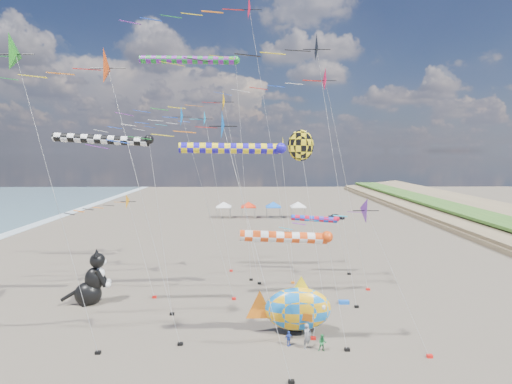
{
  "coord_description": "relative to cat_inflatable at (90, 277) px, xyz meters",
  "views": [
    {
      "loc": [
        -0.81,
        -19.63,
        13.47
      ],
      "look_at": [
        -0.29,
        12.0,
        10.21
      ],
      "focal_mm": 28.0,
      "sensor_mm": 36.0,
      "label": 1
    }
  ],
  "objects": [
    {
      "name": "kite_bag_3",
      "position": [
        17.38,
        -6.25,
        -2.26
      ],
      "size": [
        0.9,
        0.44,
        0.3
      ],
      "primitive_type": "cube",
      "color": "black",
      "rests_on": "ground"
    },
    {
      "name": "delta_kite_4",
      "position": [
        9.98,
        4.93,
        15.38
      ],
      "size": [
        13.08,
        2.15,
        19.23
      ],
      "color": "#FFB006",
      "rests_on": "ground"
    },
    {
      "name": "windsock_2",
      "position": [
        12.9,
        -0.66,
        11.24
      ],
      "size": [
        10.2,
        0.92,
        14.15
      ],
      "color": "#1D12BB",
      "rests_on": "ground"
    },
    {
      "name": "windsock_3",
      "position": [
        2.81,
        -2.61,
        11.88
      ],
      "size": [
        9.08,
        0.74,
        14.74
      ],
      "color": "black",
      "rests_on": "ground"
    },
    {
      "name": "delta_kite_5",
      "position": [
        22.09,
        -9.72,
        6.97
      ],
      "size": [
        8.41,
        1.9,
        10.64
      ],
      "color": "#5C1C94",
      "rests_on": "ground"
    },
    {
      "name": "child_green",
      "position": [
        18.93,
        -8.77,
        -1.82
      ],
      "size": [
        0.63,
        0.53,
        1.17
      ],
      "primitive_type": "imported",
      "rotation": [
        0.0,
        0.0,
        -0.16
      ],
      "color": "#258343",
      "rests_on": "ground"
    },
    {
      "name": "delta_kite_3",
      "position": [
        0.59,
        -8.9,
        16.58
      ],
      "size": [
        10.88,
        2.45,
        20.49
      ],
      "color": "#259522",
      "rests_on": "ground"
    },
    {
      "name": "delta_kite_6",
      "position": [
        8.45,
        0.72,
        13.63
      ],
      "size": [
        10.09,
        1.89,
        17.36
      ],
      "color": "blue",
      "rests_on": "ground"
    },
    {
      "name": "cat_inflatable",
      "position": [
        0.0,
        0.0,
        0.0
      ],
      "size": [
        3.92,
        2.69,
        4.82
      ],
      "primitive_type": null,
      "rotation": [
        0.0,
        0.0,
        0.28
      ],
      "color": "black",
      "rests_on": "ground"
    },
    {
      "name": "delta_kite_2",
      "position": [
        12.36,
        5.1,
        24.33
      ],
      "size": [
        16.6,
        2.66,
        28.37
      ],
      "color": "red",
      "rests_on": "ground"
    },
    {
      "name": "delta_kite_1",
      "position": [
        7.39,
        9.24,
        14.26
      ],
      "size": [
        10.74,
        1.84,
        17.99
      ],
      "color": "#0C87CD",
      "rests_on": "ground"
    },
    {
      "name": "angelfish_kite",
      "position": [
        18.19,
        -0.4,
        11.41
      ],
      "size": [
        3.74,
        3.02,
        15.25
      ],
      "color": "yellow",
      "rests_on": "ground"
    },
    {
      "name": "windsock_1",
      "position": [
        8.4,
        6.1,
        19.89
      ],
      "size": [
        11.12,
        0.82,
        22.79
      ],
      "color": "#18872A",
      "rests_on": "ground"
    },
    {
      "name": "windsock_0",
      "position": [
        16.64,
        -8.76,
        5.41
      ],
      "size": [
        7.41,
        0.77,
        8.25
      ],
      "color": "#E24410",
      "rests_on": "ground"
    },
    {
      "name": "tent_row",
      "position": [
        16.33,
        45.26,
        0.74
      ],
      "size": [
        19.2,
        4.2,
        3.8
      ],
      "color": "white",
      "rests_on": "ground"
    },
    {
      "name": "parked_car",
      "position": [
        31.26,
        43.26,
        -1.86
      ],
      "size": [
        3.29,
        1.52,
        1.09
      ],
      "primitive_type": "imported",
      "rotation": [
        0.0,
        0.0,
        1.65
      ],
      "color": "#26262D",
      "rests_on": "ground"
    },
    {
      "name": "delta_kite_10",
      "position": [
        12.45,
        -12.48,
        12.13
      ],
      "size": [
        9.92,
        1.78,
        15.84
      ],
      "color": "#0A56B6",
      "rests_on": "ground"
    },
    {
      "name": "delta_kite_8",
      "position": [
        19.71,
        2.97,
        17.16
      ],
      "size": [
        14.03,
        2.26,
        21.03
      ],
      "color": "red",
      "rests_on": "ground"
    },
    {
      "name": "delta_kite_9",
      "position": [
        18.11,
        -1.33,
        19.09
      ],
      "size": [
        15.68,
        2.51,
        23.08
      ],
      "color": "black",
      "rests_on": "ground"
    },
    {
      "name": "delta_kite_0",
      "position": [
        1.98,
        1.23,
        6.05
      ],
      "size": [
        7.81,
        1.57,
        9.67
      ],
      "color": "orange",
      "rests_on": "ground"
    },
    {
      "name": "windsock_4",
      "position": [
        21.3,
        7.88,
        3.74
      ],
      "size": [
        6.56,
        0.65,
        6.53
      ],
      "color": "red",
      "rests_on": "ground"
    },
    {
      "name": "kite_bag_1",
      "position": [
        22.35,
        -0.43,
        -2.26
      ],
      "size": [
        0.9,
        0.44,
        0.3
      ],
      "primitive_type": "cube",
      "color": "blue",
      "rests_on": "ground"
    },
    {
      "name": "person_adult",
      "position": [
        17.95,
        -8.36,
        -1.54
      ],
      "size": [
        0.75,
        0.73,
        1.74
      ],
      "primitive_type": "imported",
      "rotation": [
        0.0,
        0.0,
        0.71
      ],
      "color": "gray",
      "rests_on": "ground"
    },
    {
      "name": "delta_kite_7",
      "position": [
        4.33,
        -7.79,
        16.37
      ],
      "size": [
        14.57,
        2.63,
        20.37
      ],
      "color": "#C33F11",
      "rests_on": "ground"
    },
    {
      "name": "fish_inflatable",
      "position": [
        17.53,
        -6.09,
        -0.52
      ],
      "size": [
        6.46,
        2.1,
        4.38
      ],
      "color": "blue",
      "rests_on": "ground"
    },
    {
      "name": "child_blue",
      "position": [
        16.72,
        -7.97,
        -1.88
      ],
      "size": [
        0.67,
        0.51,
        1.06
      ],
      "primitive_type": "imported",
      "rotation": [
        0.0,
        0.0,
        0.47
      ],
      "color": "#2947B7",
      "rests_on": "ground"
    }
  ]
}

